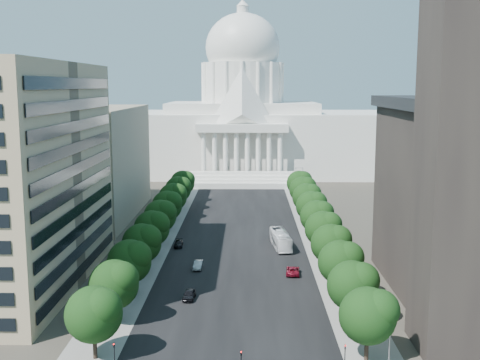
{
  "coord_description": "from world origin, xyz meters",
  "views": [
    {
      "loc": [
        2.3,
        -63.07,
        36.0
      ],
      "look_at": [
        0.46,
        72.42,
        14.57
      ],
      "focal_mm": 45.0,
      "sensor_mm": 36.0,
      "label": 1
    }
  ],
  "objects_px": {
    "car_dark_a": "(189,295)",
    "car_dark_b": "(179,244)",
    "city_bus": "(281,239)",
    "car_red": "(293,271)",
    "car_silver": "(198,265)"
  },
  "relations": [
    {
      "from": "car_silver",
      "to": "city_bus",
      "type": "bearing_deg",
      "value": 45.23
    },
    {
      "from": "car_silver",
      "to": "car_red",
      "type": "bearing_deg",
      "value": -8.22
    },
    {
      "from": "car_dark_a",
      "to": "car_dark_b",
      "type": "relative_size",
      "value": 0.99
    },
    {
      "from": "car_silver",
      "to": "car_dark_b",
      "type": "xyz_separation_m",
      "value": [
        -5.77,
        16.18,
        -0.09
      ]
    },
    {
      "from": "car_dark_a",
      "to": "city_bus",
      "type": "relative_size",
      "value": 0.36
    },
    {
      "from": "car_silver",
      "to": "city_bus",
      "type": "distance_m",
      "value": 23.51
    },
    {
      "from": "car_dark_a",
      "to": "city_bus",
      "type": "distance_m",
      "value": 37.46
    },
    {
      "from": "car_dark_a",
      "to": "city_bus",
      "type": "height_order",
      "value": "city_bus"
    },
    {
      "from": "car_silver",
      "to": "car_red",
      "type": "distance_m",
      "value": 18.81
    },
    {
      "from": "car_silver",
      "to": "car_dark_b",
      "type": "distance_m",
      "value": 17.18
    },
    {
      "from": "car_dark_a",
      "to": "car_dark_b",
      "type": "bearing_deg",
      "value": 103.21
    },
    {
      "from": "car_dark_a",
      "to": "city_bus",
      "type": "xyz_separation_m",
      "value": [
        17.27,
        33.22,
        1.03
      ]
    },
    {
      "from": "car_red",
      "to": "car_dark_b",
      "type": "distance_m",
      "value": 31.18
    },
    {
      "from": "car_red",
      "to": "city_bus",
      "type": "relative_size",
      "value": 0.41
    },
    {
      "from": "car_red",
      "to": "car_dark_b",
      "type": "height_order",
      "value": "car_red"
    }
  ]
}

